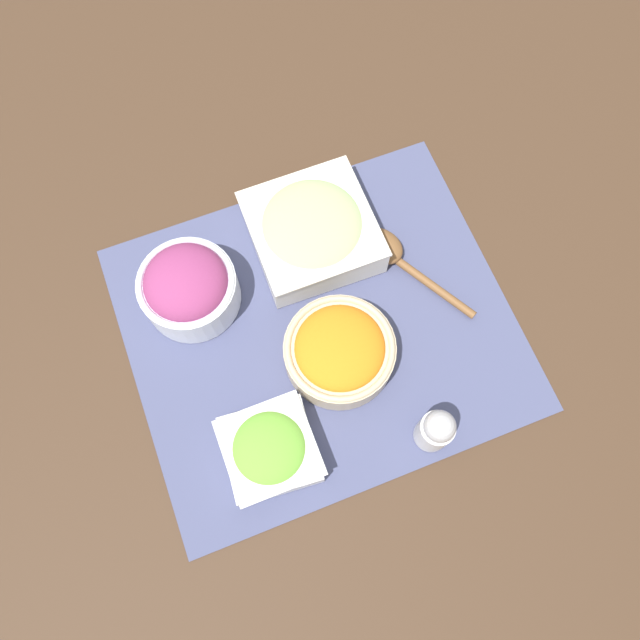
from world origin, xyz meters
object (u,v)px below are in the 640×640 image
object	(u,v)px
pepper_shaker	(436,430)
cucumber_bowl	(312,230)
wooden_spoon	(390,253)
carrot_bowl	(340,350)
onion_bowl	(188,287)
lettuce_bowl	(270,449)

from	to	relation	value
pepper_shaker	cucumber_bowl	bearing A→B (deg)	97.65
wooden_spoon	cucumber_bowl	bearing A→B (deg)	145.99
carrot_bowl	onion_bowl	world-z (taller)	onion_bowl
carrot_bowl	wooden_spoon	distance (m)	0.17
onion_bowl	pepper_shaker	distance (m)	0.38
lettuce_bowl	pepper_shaker	size ratio (longest dim) A/B	1.34
cucumber_bowl	pepper_shaker	xyz separation A→B (m)	(0.04, -0.33, 0.01)
lettuce_bowl	pepper_shaker	distance (m)	0.21
carrot_bowl	pepper_shaker	world-z (taller)	pepper_shaker
carrot_bowl	cucumber_bowl	distance (m)	0.18
carrot_bowl	lettuce_bowl	bearing A→B (deg)	-145.91
pepper_shaker	lettuce_bowl	bearing A→B (deg)	164.77
pepper_shaker	onion_bowl	bearing A→B (deg)	128.01
cucumber_bowl	lettuce_bowl	size ratio (longest dim) A/B	1.41
wooden_spoon	pepper_shaker	xyz separation A→B (m)	(-0.05, -0.26, 0.03)
lettuce_bowl	wooden_spoon	world-z (taller)	lettuce_bowl
carrot_bowl	onion_bowl	size ratio (longest dim) A/B	1.11
cucumber_bowl	wooden_spoon	xyz separation A→B (m)	(0.10, -0.07, -0.02)
cucumber_bowl	wooden_spoon	world-z (taller)	cucumber_bowl
onion_bowl	pepper_shaker	xyz separation A→B (m)	(0.24, -0.30, 0.00)
cucumber_bowl	lettuce_bowl	bearing A→B (deg)	-120.92
carrot_bowl	pepper_shaker	bearing A→B (deg)	-63.10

